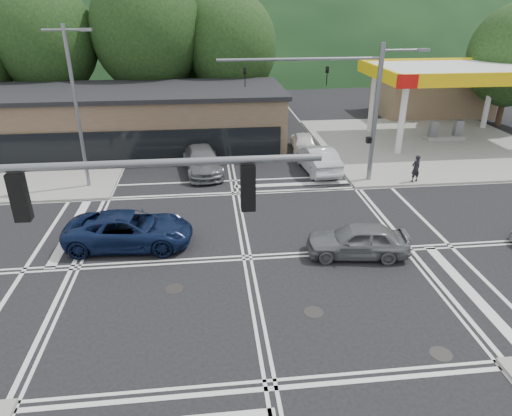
{
  "coord_description": "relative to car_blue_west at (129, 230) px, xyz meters",
  "views": [
    {
      "loc": [
        -1.5,
        -16.86,
        10.13
      ],
      "look_at": [
        0.61,
        2.02,
        1.4
      ],
      "focal_mm": 32.0,
      "sensor_mm": 36.0,
      "label": 1
    }
  ],
  "objects": [
    {
      "name": "ground",
      "position": [
        5.11,
        -1.69,
        -0.77
      ],
      "size": [
        120.0,
        120.0,
        0.0
      ],
      "primitive_type": "plane",
      "color": "black",
      "rests_on": "ground"
    },
    {
      "name": "sidewalk_ne",
      "position": [
        20.11,
        13.31,
        -0.7
      ],
      "size": [
        16.0,
        16.0,
        0.15
      ],
      "primitive_type": "cube",
      "color": "gray",
      "rests_on": "ground"
    },
    {
      "name": "sidewalk_nw",
      "position": [
        -9.89,
        13.31,
        -0.7
      ],
      "size": [
        16.0,
        16.0,
        0.15
      ],
      "primitive_type": "cube",
      "color": "gray",
      "rests_on": "ground"
    },
    {
      "name": "gas_station_canopy",
      "position": [
        22.09,
        14.3,
        4.27
      ],
      "size": [
        12.32,
        8.34,
        5.75
      ],
      "color": "silver",
      "rests_on": "ground"
    },
    {
      "name": "convenience_store",
      "position": [
        25.11,
        23.31,
        1.13
      ],
      "size": [
        10.0,
        6.0,
        3.8
      ],
      "primitive_type": "cube",
      "color": "#846B4F",
      "rests_on": "ground"
    },
    {
      "name": "commercial_row",
      "position": [
        -2.89,
        15.31,
        1.23
      ],
      "size": [
        24.0,
        8.0,
        4.0
      ],
      "primitive_type": "cube",
      "color": "brown",
      "rests_on": "ground"
    },
    {
      "name": "hill_north",
      "position": [
        5.11,
        88.31,
        -0.77
      ],
      "size": [
        252.0,
        126.0,
        140.0
      ],
      "primitive_type": "ellipsoid",
      "color": "black",
      "rests_on": "ground"
    },
    {
      "name": "tree_n_a",
      "position": [
        -8.89,
        22.31,
        6.37
      ],
      "size": [
        8.0,
        8.0,
        11.75
      ],
      "color": "#382619",
      "rests_on": "ground"
    },
    {
      "name": "tree_n_b",
      "position": [
        -0.89,
        22.31,
        7.02
      ],
      "size": [
        9.0,
        9.0,
        12.98
      ],
      "color": "#382619",
      "rests_on": "ground"
    },
    {
      "name": "tree_n_c",
      "position": [
        6.11,
        22.31,
        5.72
      ],
      "size": [
        7.6,
        7.6,
        10.87
      ],
      "color": "#382619",
      "rests_on": "ground"
    },
    {
      "name": "tree_n_e",
      "position": [
        3.11,
        26.31,
        6.37
      ],
      "size": [
        8.4,
        8.4,
        11.98
      ],
      "color": "#382619",
      "rests_on": "ground"
    },
    {
      "name": "streetlight_nw",
      "position": [
        -3.34,
        7.31,
        4.27
      ],
      "size": [
        2.5,
        0.25,
        9.0
      ],
      "color": "slate",
      "rests_on": "ground"
    },
    {
      "name": "signal_mast_ne",
      "position": [
        12.05,
        6.51,
        4.3
      ],
      "size": [
        11.65,
        0.3,
        8.0
      ],
      "color": "slate",
      "rests_on": "ground"
    },
    {
      "name": "car_blue_west",
      "position": [
        0.0,
        0.0,
        0.0
      ],
      "size": [
        5.73,
        2.94,
        1.55
      ],
      "primitive_type": "imported",
      "rotation": [
        0.0,
        0.0,
        1.5
      ],
      "color": "#0D193C",
      "rests_on": "ground"
    },
    {
      "name": "car_grey_center",
      "position": [
        9.83,
        -1.99,
        -0.04
      ],
      "size": [
        4.53,
        2.31,
        1.48
      ],
      "primitive_type": "imported",
      "rotation": [
        0.0,
        0.0,
        -1.71
      ],
      "color": "slate",
      "rests_on": "ground"
    },
    {
      "name": "car_queue_a",
      "position": [
        10.61,
        8.7,
        0.05
      ],
      "size": [
        2.15,
        5.12,
        1.65
      ],
      "primitive_type": "imported",
      "rotation": [
        0.0,
        0.0,
        3.23
      ],
      "color": "silver",
      "rests_on": "ground"
    },
    {
      "name": "car_queue_b",
      "position": [
        10.61,
        13.1,
        -0.08
      ],
      "size": [
        2.04,
        4.22,
        1.39
      ],
      "primitive_type": "imported",
      "rotation": [
        0.0,
        0.0,
        3.04
      ],
      "color": "silver",
      "rests_on": "ground"
    },
    {
      "name": "car_northbound",
      "position": [
        3.25,
        9.29,
        -0.0
      ],
      "size": [
        2.79,
        5.56,
        1.55
      ],
      "primitive_type": "imported",
      "rotation": [
        0.0,
        0.0,
        0.12
      ],
      "color": "slate",
      "rests_on": "ground"
    },
    {
      "name": "pedestrian",
      "position": [
        15.88,
        5.81,
        0.2
      ],
      "size": [
        0.68,
        0.54,
        1.64
      ],
      "primitive_type": "imported",
      "rotation": [
        0.0,
        0.0,
        3.42
      ],
      "color": "black",
      "rests_on": "sidewalk_ne"
    }
  ]
}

